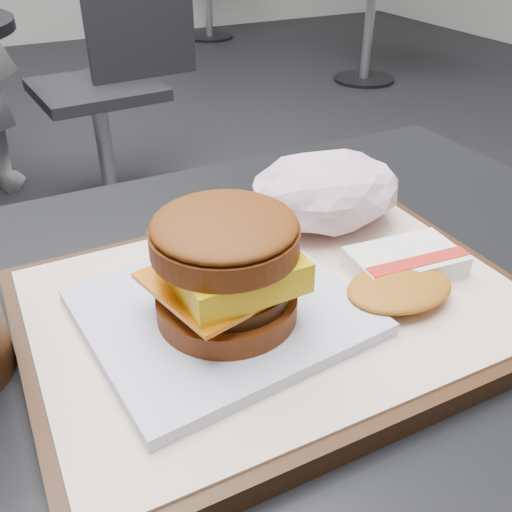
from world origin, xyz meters
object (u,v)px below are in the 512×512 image
at_px(serving_tray, 277,308).
at_px(crumpled_wrapper, 327,191).
at_px(hash_brown, 403,273).
at_px(customer_table, 269,467).
at_px(breakfast_sandwich, 225,278).
at_px(neighbor_chair, 113,73).

relative_size(serving_tray, crumpled_wrapper, 2.65).
bearing_deg(hash_brown, customer_table, 162.75).
xyz_separation_m(serving_tray, crumpled_wrapper, (0.10, 0.09, 0.04)).
distance_m(breakfast_sandwich, hash_brown, 0.15).
relative_size(serving_tray, neighbor_chair, 0.43).
distance_m(breakfast_sandwich, neighbor_chair, 1.85).
xyz_separation_m(hash_brown, crumpled_wrapper, (0.00, 0.12, 0.02)).
height_order(serving_tray, hash_brown, hash_brown).
relative_size(customer_table, hash_brown, 6.60).
bearing_deg(crumpled_wrapper, customer_table, -140.22).
xyz_separation_m(hash_brown, neighbor_chair, (0.20, 1.81, -0.29)).
height_order(serving_tray, neighbor_chair, neighbor_chair).
bearing_deg(breakfast_sandwich, serving_tray, 11.95).
relative_size(breakfast_sandwich, hash_brown, 1.70).
bearing_deg(hash_brown, neighbor_chair, 83.61).
distance_m(breakfast_sandwich, crumpled_wrapper, 0.18).
distance_m(customer_table, hash_brown, 0.24).
relative_size(serving_tray, breakfast_sandwich, 1.84).
xyz_separation_m(customer_table, crumpled_wrapper, (0.10, 0.08, 0.24)).
relative_size(breakfast_sandwich, crumpled_wrapper, 1.44).
xyz_separation_m(customer_table, hash_brown, (0.10, -0.03, 0.22)).
height_order(hash_brown, crumpled_wrapper, crumpled_wrapper).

